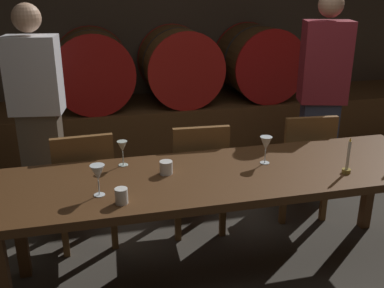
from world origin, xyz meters
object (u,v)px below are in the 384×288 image
at_px(wine_barrel_right, 258,62).
at_px(cup_left, 121,196).
at_px(wine_barrel_left, 93,69).
at_px(guest_right, 321,97).
at_px(wine_glass_center, 122,147).
at_px(wine_glass_right, 266,144).
at_px(chair_left, 85,184).
at_px(chair_right, 302,161).
at_px(wine_barrel_center, 179,65).
at_px(candle_left, 347,163).
at_px(chair_center, 198,173).
at_px(dining_table, 226,183).
at_px(guest_left, 39,115).
at_px(wine_glass_left, 98,173).
at_px(cup_right, 166,167).

height_order(wine_barrel_right, cup_left, wine_barrel_right).
relative_size(wine_barrel_left, guest_right, 0.47).
distance_m(wine_glass_center, wine_glass_right, 0.89).
distance_m(chair_left, chair_right, 1.68).
height_order(wine_barrel_center, candle_left, wine_barrel_center).
xyz_separation_m(chair_center, candle_left, (0.72, -0.76, 0.32)).
relative_size(dining_table, cup_left, 32.10).
xyz_separation_m(guest_right, wine_glass_center, (-1.75, -0.71, -0.04)).
height_order(chair_left, chair_right, same).
xyz_separation_m(wine_barrel_left, guest_right, (1.84, -1.46, -0.05)).
relative_size(dining_table, wine_glass_right, 15.20).
bearing_deg(dining_table, guest_left, 136.10).
xyz_separation_m(wine_glass_left, wine_glass_right, (1.04, 0.20, -0.00)).
bearing_deg(cup_left, candle_left, 2.59).
bearing_deg(cup_right, dining_table, -11.06).
relative_size(chair_left, guest_right, 0.50).
height_order(guest_left, guest_right, guest_right).
bearing_deg(guest_right, wine_barrel_center, -41.91).
bearing_deg(chair_right, guest_right, -126.71).
relative_size(guest_left, wine_glass_left, 9.57).
distance_m(wine_barrel_right, chair_right, 1.90).
height_order(guest_right, wine_glass_left, guest_right).
relative_size(chair_right, guest_right, 0.50).
distance_m(chair_left, candle_left, 1.74).
distance_m(wine_glass_left, cup_right, 0.45).
distance_m(chair_center, wine_glass_left, 1.09).
relative_size(dining_table, chair_left, 3.05).
relative_size(wine_barrel_left, wine_glass_center, 5.10).
bearing_deg(wine_glass_right, dining_table, -164.68).
bearing_deg(wine_barrel_left, wine_barrel_center, 0.00).
height_order(wine_barrel_center, wine_barrel_right, same).
bearing_deg(wine_barrel_center, chair_right, -71.81).
xyz_separation_m(wine_glass_center, cup_right, (0.24, -0.19, -0.08)).
bearing_deg(chair_right, cup_left, 34.93).
relative_size(wine_barrel_left, wine_glass_right, 4.61).
xyz_separation_m(dining_table, chair_right, (0.84, 0.61, -0.19)).
height_order(wine_barrel_center, chair_left, wine_barrel_center).
xyz_separation_m(wine_barrel_center, wine_glass_right, (0.04, -2.34, -0.08)).
xyz_separation_m(chair_center, guest_right, (1.18, 0.39, 0.41)).
height_order(dining_table, wine_glass_center, wine_glass_center).
distance_m(guest_right, candle_left, 1.24).
bearing_deg(guest_right, chair_right, 64.12).
bearing_deg(wine_barrel_right, chair_left, -137.43).
xyz_separation_m(wine_barrel_right, wine_glass_left, (-1.92, -2.54, -0.08)).
bearing_deg(wine_barrel_left, dining_table, -74.22).
bearing_deg(wine_barrel_center, wine_barrel_left, 180.00).
bearing_deg(wine_glass_right, chair_right, 43.63).
xyz_separation_m(chair_center, cup_left, (-0.63, -0.82, 0.30)).
height_order(wine_barrel_left, cup_right, wine_barrel_left).
bearing_deg(dining_table, wine_glass_center, 156.41).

